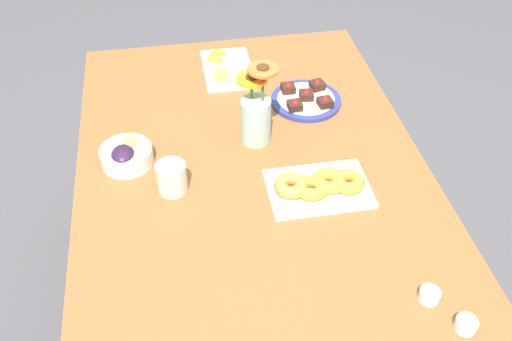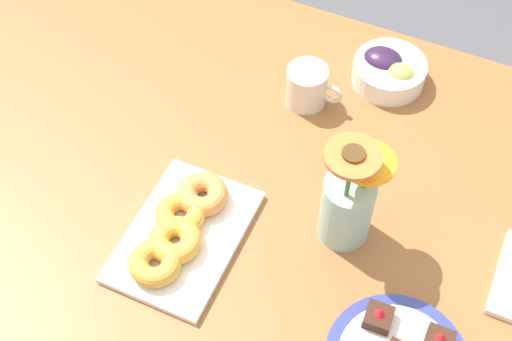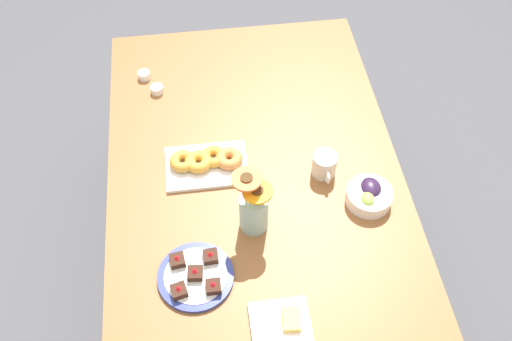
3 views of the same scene
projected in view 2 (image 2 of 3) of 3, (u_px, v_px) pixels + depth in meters
The scene contains 6 objects.
ground_plane at pixel (256, 339), 1.94m from camera, with size 6.00×6.00×0.00m, color #4C4C51.
dining_table at pixel (256, 208), 1.41m from camera, with size 1.60×1.00×0.74m.
coffee_mug at pixel (308, 86), 1.42m from camera, with size 0.12×0.08×0.09m.
grape_bowl at pixel (389, 70), 1.47m from camera, with size 0.15×0.15×0.07m.
croissant_platter at pixel (181, 230), 1.25m from camera, with size 0.19×0.28×0.05m.
flower_vase at pixel (348, 204), 1.20m from camera, with size 0.11×0.12×0.25m.
Camera 2 is at (0.32, -0.70, 1.84)m, focal length 50.00 mm.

